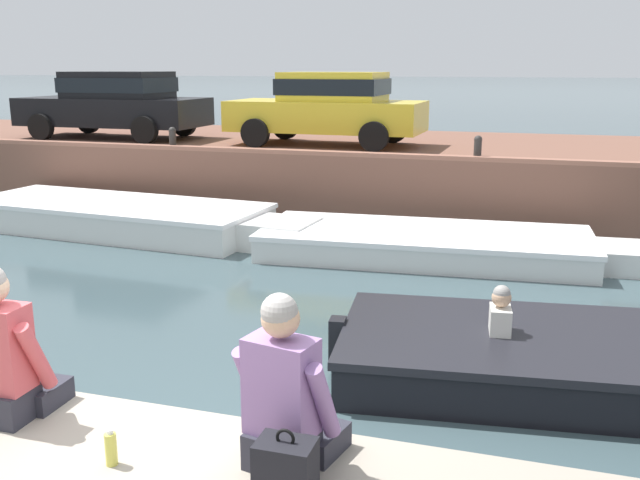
{
  "coord_description": "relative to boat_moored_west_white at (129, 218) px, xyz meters",
  "views": [
    {
      "loc": [
        2.17,
        -3.61,
        3.04
      ],
      "look_at": [
        0.03,
        3.27,
        1.27
      ],
      "focal_mm": 40.0,
      "sensor_mm": 36.0,
      "label": 1
    }
  ],
  "objects": [
    {
      "name": "boat_moored_central_white",
      "position": [
        5.81,
        -0.12,
        -0.06
      ],
      "size": [
        6.39,
        2.46,
        0.44
      ],
      "color": "white",
      "rests_on": "ground"
    },
    {
      "name": "car_leftmost_black",
      "position": [
        -2.38,
        3.45,
        1.94
      ],
      "size": [
        4.37,
        2.01,
        1.54
      ],
      "color": "black",
      "rests_on": "far_quay_wall"
    },
    {
      "name": "car_left_inner_yellow",
      "position": [
        2.87,
        3.45,
        1.94
      ],
      "size": [
        4.17,
        2.01,
        1.54
      ],
      "color": "yellow",
      "rests_on": "far_quay_wall"
    },
    {
      "name": "motorboat_passing",
      "position": [
        8.23,
        -4.42,
        -0.03
      ],
      "size": [
        6.25,
        2.65,
        0.98
      ],
      "color": "black",
      "rests_on": "ground"
    },
    {
      "name": "far_quay_wall",
      "position": [
        5.09,
        4.59,
        0.41
      ],
      "size": [
        60.0,
        6.0,
        1.37
      ],
      "primitive_type": "cube",
      "color": "brown",
      "rests_on": "ground"
    },
    {
      "name": "ground_plane",
      "position": [
        5.09,
        -3.09,
        -0.28
      ],
      "size": [
        400.0,
        400.0,
        0.0
      ],
      "primitive_type": "plane",
      "color": "#3D5156"
    },
    {
      "name": "bottle_drink",
      "position": [
        5.2,
        -8.46,
        0.79
      ],
      "size": [
        0.06,
        0.06,
        0.2
      ],
      "color": "#CCC64C",
      "rests_on": "near_quay"
    },
    {
      "name": "mooring_bollard_mid",
      "position": [
        6.16,
        1.84,
        1.33
      ],
      "size": [
        0.15,
        0.15,
        0.44
      ],
      "color": "#2D2B28",
      "rests_on": "far_quay_wall"
    },
    {
      "name": "person_seated_left",
      "position": [
        4.3,
        -8.16,
        1.07
      ],
      "size": [
        0.53,
        0.53,
        0.97
      ],
      "color": "#282833",
      "rests_on": "near_quay"
    },
    {
      "name": "person_seated_right",
      "position": [
        6.08,
        -8.16,
        1.07
      ],
      "size": [
        0.58,
        0.59,
        0.97
      ],
      "color": "#282833",
      "rests_on": "near_quay"
    },
    {
      "name": "backpack_on_ledge",
      "position": [
        6.21,
        -8.51,
        0.86
      ],
      "size": [
        0.28,
        0.24,
        0.41
      ],
      "color": "black",
      "rests_on": "near_quay"
    },
    {
      "name": "far_wall_coping",
      "position": [
        5.09,
        1.71,
        1.14
      ],
      "size": [
        60.0,
        0.24,
        0.08
      ],
      "primitive_type": "cube",
      "color": "#925F4C",
      "rests_on": "far_quay_wall"
    },
    {
      "name": "mooring_bollard_west",
      "position": [
        -0.03,
        1.84,
        1.33
      ],
      "size": [
        0.15,
        0.15,
        0.44
      ],
      "color": "#2D2B28",
      "rests_on": "far_quay_wall"
    },
    {
      "name": "boat_moored_west_white",
      "position": [
        0.0,
        0.0,
        0.0
      ],
      "size": [
        6.95,
        2.54,
        0.55
      ],
      "color": "white",
      "rests_on": "ground"
    }
  ]
}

